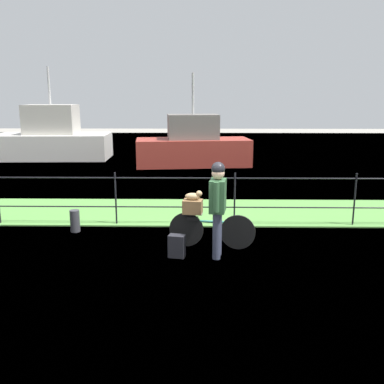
{
  "coord_description": "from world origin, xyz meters",
  "views": [
    {
      "loc": [
        0.53,
        -6.79,
        2.77
      ],
      "look_at": [
        0.38,
        1.48,
        0.9
      ],
      "focal_mm": 40.08,
      "sensor_mm": 36.0,
      "label": 1
    }
  ],
  "objects_px": {
    "bicycle_main": "(211,230)",
    "moored_boat_mid": "(193,147)",
    "terrier_dog": "(194,196)",
    "mooring_bollard": "(75,221)",
    "wooden_crate": "(193,207)",
    "backpack_on_paving": "(177,246)",
    "cyclist_person": "(218,201)",
    "moored_boat_near": "(53,139)"
  },
  "relations": [
    {
      "from": "bicycle_main",
      "to": "terrier_dog",
      "type": "bearing_deg",
      "value": 171.39
    },
    {
      "from": "terrier_dog",
      "to": "moored_boat_near",
      "type": "distance_m",
      "value": 13.07
    },
    {
      "from": "terrier_dog",
      "to": "moored_boat_mid",
      "type": "xyz_separation_m",
      "value": [
        -0.17,
        9.6,
        -0.22
      ]
    },
    {
      "from": "bicycle_main",
      "to": "moored_boat_mid",
      "type": "distance_m",
      "value": 9.67
    },
    {
      "from": "moored_boat_near",
      "to": "backpack_on_paving",
      "type": "bearing_deg",
      "value": -62.68
    },
    {
      "from": "cyclist_person",
      "to": "backpack_on_paving",
      "type": "xyz_separation_m",
      "value": [
        -0.71,
        -0.02,
        -0.8
      ]
    },
    {
      "from": "bicycle_main",
      "to": "moored_boat_mid",
      "type": "xyz_separation_m",
      "value": [
        -0.48,
        9.65,
        0.42
      ]
    },
    {
      "from": "backpack_on_paving",
      "to": "wooden_crate",
      "type": "bearing_deg",
      "value": 75.69
    },
    {
      "from": "terrier_dog",
      "to": "mooring_bollard",
      "type": "bearing_deg",
      "value": 161.06
    },
    {
      "from": "terrier_dog",
      "to": "mooring_bollard",
      "type": "height_order",
      "value": "terrier_dog"
    },
    {
      "from": "bicycle_main",
      "to": "cyclist_person",
      "type": "relative_size",
      "value": 0.95
    },
    {
      "from": "mooring_bollard",
      "to": "moored_boat_near",
      "type": "xyz_separation_m",
      "value": [
        -3.96,
        10.52,
        0.63
      ]
    },
    {
      "from": "wooden_crate",
      "to": "moored_boat_mid",
      "type": "height_order",
      "value": "moored_boat_mid"
    },
    {
      "from": "bicycle_main",
      "to": "cyclist_person",
      "type": "distance_m",
      "value": 0.82
    },
    {
      "from": "backpack_on_paving",
      "to": "mooring_bollard",
      "type": "xyz_separation_m",
      "value": [
        -2.19,
        1.39,
        0.03
      ]
    },
    {
      "from": "moored_boat_near",
      "to": "bicycle_main",
      "type": "bearing_deg",
      "value": -59.37
    },
    {
      "from": "bicycle_main",
      "to": "cyclist_person",
      "type": "bearing_deg",
      "value": -78.17
    },
    {
      "from": "cyclist_person",
      "to": "moored_boat_near",
      "type": "distance_m",
      "value": 13.72
    },
    {
      "from": "cyclist_person",
      "to": "moored_boat_mid",
      "type": "distance_m",
      "value": 10.14
    },
    {
      "from": "wooden_crate",
      "to": "mooring_bollard",
      "type": "xyz_separation_m",
      "value": [
        -2.46,
        0.85,
        -0.54
      ]
    },
    {
      "from": "backpack_on_paving",
      "to": "moored_boat_near",
      "type": "bearing_deg",
      "value": 129.17
    },
    {
      "from": "wooden_crate",
      "to": "backpack_on_paving",
      "type": "relative_size",
      "value": 0.87
    },
    {
      "from": "terrier_dog",
      "to": "cyclist_person",
      "type": "relative_size",
      "value": 0.19
    },
    {
      "from": "terrier_dog",
      "to": "moored_boat_near",
      "type": "height_order",
      "value": "moored_boat_near"
    },
    {
      "from": "mooring_bollard",
      "to": "wooden_crate",
      "type": "bearing_deg",
      "value": -19.04
    },
    {
      "from": "wooden_crate",
      "to": "moored_boat_near",
      "type": "bearing_deg",
      "value": 119.46
    },
    {
      "from": "backpack_on_paving",
      "to": "mooring_bollard",
      "type": "bearing_deg",
      "value": 159.35
    },
    {
      "from": "terrier_dog",
      "to": "backpack_on_paving",
      "type": "distance_m",
      "value": 0.99
    },
    {
      "from": "terrier_dog",
      "to": "cyclist_person",
      "type": "xyz_separation_m",
      "value": [
        0.41,
        -0.52,
        0.03
      ]
    },
    {
      "from": "bicycle_main",
      "to": "moored_boat_near",
      "type": "distance_m",
      "value": 13.27
    },
    {
      "from": "moored_boat_mid",
      "to": "bicycle_main",
      "type": "bearing_deg",
      "value": -87.14
    },
    {
      "from": "terrier_dog",
      "to": "backpack_on_paving",
      "type": "relative_size",
      "value": 0.81
    },
    {
      "from": "mooring_bollard",
      "to": "moored_boat_mid",
      "type": "bearing_deg",
      "value": 75.21
    },
    {
      "from": "wooden_crate",
      "to": "mooring_bollard",
      "type": "relative_size",
      "value": 0.76
    },
    {
      "from": "bicycle_main",
      "to": "cyclist_person",
      "type": "xyz_separation_m",
      "value": [
        0.1,
        -0.47,
        0.66
      ]
    },
    {
      "from": "terrier_dog",
      "to": "moored_boat_mid",
      "type": "height_order",
      "value": "moored_boat_mid"
    },
    {
      "from": "wooden_crate",
      "to": "backpack_on_paving",
      "type": "distance_m",
      "value": 0.83
    },
    {
      "from": "mooring_bollard",
      "to": "terrier_dog",
      "type": "bearing_deg",
      "value": -18.94
    },
    {
      "from": "mooring_bollard",
      "to": "bicycle_main",
      "type": "bearing_deg",
      "value": -17.83
    },
    {
      "from": "terrier_dog",
      "to": "mooring_bollard",
      "type": "distance_m",
      "value": 2.73
    },
    {
      "from": "moored_boat_near",
      "to": "cyclist_person",
      "type": "bearing_deg",
      "value": -60.02
    },
    {
      "from": "bicycle_main",
      "to": "cyclist_person",
      "type": "height_order",
      "value": "cyclist_person"
    }
  ]
}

